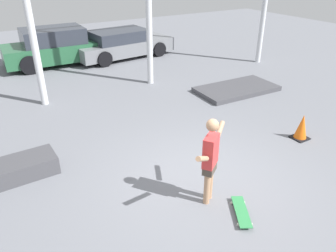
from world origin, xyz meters
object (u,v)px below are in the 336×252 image
(parked_car_green, at_px, (58,47))
(manual_pad, at_px, (237,89))
(skateboard, at_px, (241,212))
(traffic_cone, at_px, (302,127))
(parked_car_grey, at_px, (122,44))
(skateboarder, at_px, (210,157))

(parked_car_green, bearing_deg, manual_pad, -54.60)
(skateboard, xyz_separation_m, manual_pad, (3.86, 4.50, 0.01))
(skateboard, relative_size, manual_pad, 0.30)
(skateboard, bearing_deg, parked_car_green, 31.71)
(manual_pad, relative_size, traffic_cone, 4.23)
(manual_pad, distance_m, traffic_cone, 3.33)
(skateboard, bearing_deg, parked_car_grey, 17.16)
(skateboard, relative_size, parked_car_grey, 0.18)
(skateboarder, bearing_deg, parked_car_green, 55.16)
(manual_pad, bearing_deg, skateboard, -130.64)
(skateboard, bearing_deg, skateboarder, 53.91)
(skateboarder, xyz_separation_m, skateboard, (0.27, -0.60, -0.86))
(skateboarder, height_order, manual_pad, skateboarder)
(skateboarder, relative_size, skateboard, 2.08)
(manual_pad, bearing_deg, parked_car_green, 124.10)
(skateboard, relative_size, traffic_cone, 1.25)
(manual_pad, height_order, traffic_cone, traffic_cone)
(manual_pad, bearing_deg, parked_car_grey, 104.82)
(skateboard, distance_m, manual_pad, 5.93)
(traffic_cone, bearing_deg, parked_car_green, 109.74)
(traffic_cone, bearing_deg, skateboarder, -168.35)
(parked_car_grey, bearing_deg, skateboarder, -110.61)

